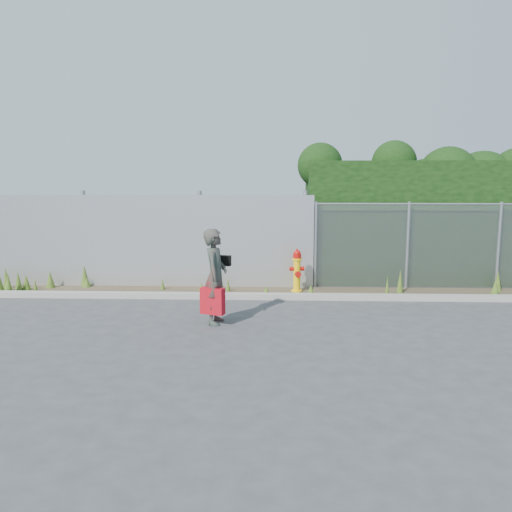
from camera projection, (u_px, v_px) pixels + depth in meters
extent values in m
plane|color=#3C3C3E|center=(270.00, 322.00, 8.98)|extent=(80.00, 80.00, 0.00)
cube|color=gray|center=(271.00, 296.00, 10.75)|extent=(16.00, 0.22, 0.12)
cube|color=#433726|center=(271.00, 293.00, 11.35)|extent=(16.00, 1.20, 0.01)
cone|color=#3B5A1B|center=(201.00, 287.00, 11.51)|extent=(0.15, 0.15, 0.19)
cone|color=#3B5A1B|center=(8.00, 284.00, 11.16)|extent=(0.19, 0.19, 0.50)
cone|color=#3B5A1B|center=(311.00, 291.00, 10.97)|extent=(0.19, 0.19, 0.27)
cone|color=#3B5A1B|center=(163.00, 284.00, 11.63)|extent=(0.10, 0.10, 0.27)
cone|color=#3B5A1B|center=(85.00, 276.00, 12.03)|extent=(0.20, 0.20, 0.50)
cone|color=#3B5A1B|center=(266.00, 292.00, 10.93)|extent=(0.19, 0.19, 0.24)
cone|color=#3B5A1B|center=(387.00, 287.00, 10.85)|extent=(0.10, 0.10, 0.48)
cone|color=#3B5A1B|center=(217.00, 284.00, 11.75)|extent=(0.23, 0.23, 0.22)
cone|color=#3B5A1B|center=(50.00, 280.00, 11.81)|extent=(0.22, 0.22, 0.40)
cone|color=#3B5A1B|center=(495.00, 289.00, 10.90)|extent=(0.21, 0.21, 0.38)
cone|color=#3B5A1B|center=(18.00, 282.00, 11.43)|extent=(0.18, 0.18, 0.46)
cone|color=#3B5A1B|center=(228.00, 285.00, 11.45)|extent=(0.11, 0.11, 0.30)
cone|color=#3B5A1B|center=(400.00, 282.00, 11.28)|extent=(0.15, 0.15, 0.53)
cone|color=#3B5A1B|center=(26.00, 283.00, 11.54)|extent=(0.21, 0.21, 0.37)
cone|color=#3B5A1B|center=(87.00, 283.00, 11.91)|extent=(0.21, 0.21, 0.23)
cone|color=#3B5A1B|center=(6.00, 278.00, 11.71)|extent=(0.14, 0.14, 0.52)
cone|color=#3B5A1B|center=(35.00, 285.00, 11.52)|extent=(0.09, 0.09, 0.28)
cone|color=#3B5A1B|center=(218.00, 286.00, 10.96)|extent=(0.10, 0.10, 0.48)
cone|color=#3B5A1B|center=(498.00, 281.00, 11.46)|extent=(0.20, 0.20, 0.48)
cube|color=#A9ABB0|center=(135.00, 241.00, 11.90)|extent=(8.50, 0.08, 2.20)
cylinder|color=gray|center=(85.00, 238.00, 12.06)|extent=(0.10, 0.10, 2.30)
cylinder|color=gray|center=(200.00, 239.00, 11.96)|extent=(0.10, 0.10, 2.30)
cylinder|color=gray|center=(305.00, 239.00, 11.87)|extent=(0.10, 0.10, 2.30)
cube|color=gray|center=(453.00, 247.00, 11.65)|extent=(6.50, 0.03, 2.00)
cylinder|color=gray|center=(455.00, 204.00, 11.50)|extent=(6.50, 0.04, 0.04)
cylinder|color=gray|center=(316.00, 245.00, 11.76)|extent=(0.07, 0.07, 2.05)
cylinder|color=gray|center=(408.00, 246.00, 11.68)|extent=(0.07, 0.07, 2.05)
cylinder|color=gray|center=(499.00, 246.00, 11.60)|extent=(0.07, 0.07, 2.05)
cube|color=black|center=(452.00, 222.00, 12.55)|extent=(7.30, 1.60, 3.00)
sphere|color=black|center=(320.00, 165.00, 12.39)|extent=(1.12, 1.12, 1.12)
sphere|color=black|center=(353.00, 187.00, 12.61)|extent=(1.30, 1.30, 1.30)
sphere|color=black|center=(394.00, 163.00, 12.63)|extent=(1.12, 1.12, 1.12)
sphere|color=black|center=(426.00, 185.00, 12.53)|extent=(1.31, 1.31, 1.31)
sphere|color=black|center=(448.00, 176.00, 12.37)|extent=(1.46, 1.46, 1.46)
sphere|color=black|center=(482.00, 183.00, 12.65)|extent=(1.59, 1.59, 1.59)
cylinder|color=yellow|center=(297.00, 291.00, 11.41)|extent=(0.25, 0.25, 0.05)
cylinder|color=yellow|center=(297.00, 276.00, 11.36)|extent=(0.16, 0.16, 0.75)
cylinder|color=yellow|center=(297.00, 259.00, 11.30)|extent=(0.21, 0.21, 0.04)
cylinder|color=#B20F0A|center=(297.00, 256.00, 11.29)|extent=(0.19, 0.19, 0.09)
sphere|color=#B20F0A|center=(297.00, 254.00, 11.28)|extent=(0.17, 0.17, 0.17)
cylinder|color=#B20F0A|center=(297.00, 250.00, 11.27)|extent=(0.04, 0.04, 0.04)
cylinder|color=#B20F0A|center=(291.00, 269.00, 11.34)|extent=(0.09, 0.10, 0.10)
cylinder|color=#B20F0A|center=(302.00, 269.00, 11.33)|extent=(0.09, 0.10, 0.10)
cylinder|color=#B20F0A|center=(297.00, 274.00, 11.22)|extent=(0.13, 0.11, 0.13)
imported|color=#0E5A49|center=(215.00, 276.00, 8.83)|extent=(0.45, 0.65, 1.70)
cube|color=#B90A27|center=(213.00, 301.00, 8.73)|extent=(0.42, 0.16, 0.47)
cylinder|color=#B90A27|center=(212.00, 283.00, 8.68)|extent=(0.20, 0.02, 0.02)
cube|color=black|center=(224.00, 260.00, 9.03)|extent=(0.25, 0.10, 0.19)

